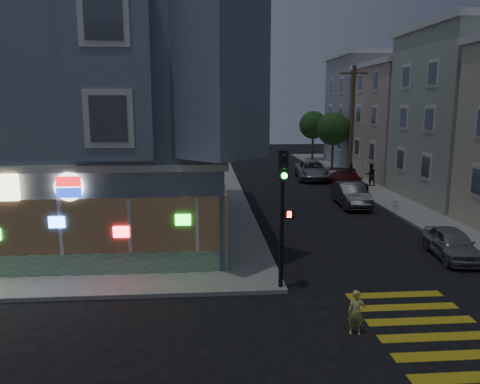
{
  "coord_description": "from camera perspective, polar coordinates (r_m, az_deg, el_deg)",
  "views": [
    {
      "loc": [
        0.27,
        -12.48,
        6.23
      ],
      "look_at": [
        1.65,
        5.19,
        2.88
      ],
      "focal_mm": 35.0,
      "sensor_mm": 36.0,
      "label": 1
    }
  ],
  "objects": [
    {
      "name": "fire_hydrant",
      "position": [
        28.49,
        18.49,
        -1.43
      ],
      "size": [
        0.4,
        0.23,
        0.69
      ],
      "color": "white",
      "rests_on": "sidewalk_ne"
    },
    {
      "name": "corner_building",
      "position": [
        24.29,
        -19.69,
        9.12
      ],
      "size": [
        14.6,
        14.6,
        11.4
      ],
      "color": "slate",
      "rests_on": "sidewalk_nw"
    },
    {
      "name": "parked_car_a",
      "position": [
        21.07,
        24.41,
        -5.72
      ],
      "size": [
        1.86,
        3.76,
        1.23
      ],
      "primitive_type": "imported",
      "rotation": [
        0.0,
        0.0,
        -0.12
      ],
      "color": "#93979A",
      "rests_on": "ground"
    },
    {
      "name": "running_child",
      "position": [
        13.56,
        13.98,
        -14.07
      ],
      "size": [
        0.51,
        0.39,
        1.24
      ],
      "primitive_type": "imported",
      "rotation": [
        0.0,
        0.0,
        -0.23
      ],
      "color": "#CED26B",
      "rests_on": "ground"
    },
    {
      "name": "ground",
      "position": [
        13.95,
        -5.31,
        -15.87
      ],
      "size": [
        120.0,
        120.0,
        0.0
      ],
      "primitive_type": "plane",
      "color": "black",
      "rests_on": "ground"
    },
    {
      "name": "row_house_c",
      "position": [
        42.15,
        22.9,
        7.74
      ],
      "size": [
        12.0,
        8.6,
        9.0
      ],
      "primitive_type": "cube",
      "color": "tan",
      "rests_on": "sidewalk_ne"
    },
    {
      "name": "row_house_d",
      "position": [
        50.3,
        18.26,
        9.24
      ],
      "size": [
        12.0,
        8.6,
        10.5
      ],
      "primitive_type": "cube",
      "color": "#9794A2",
      "rests_on": "sidewalk_ne"
    },
    {
      "name": "traffic_signal",
      "position": [
        15.16,
        5.3,
        -0.46
      ],
      "size": [
        0.59,
        0.52,
        4.67
      ],
      "rotation": [
        0.0,
        0.0,
        -0.34
      ],
      "color": "black",
      "rests_on": "sidewalk_nw"
    },
    {
      "name": "utility_pole",
      "position": [
        38.34,
        13.5,
        8.28
      ],
      "size": [
        2.2,
        0.3,
        9.0
      ],
      "color": "#4C3826",
      "rests_on": "sidewalk_ne"
    },
    {
      "name": "street_tree_far",
      "position": [
        51.92,
        8.91,
        8.06
      ],
      "size": [
        3.0,
        3.0,
        5.3
      ],
      "color": "#4C3826",
      "rests_on": "sidewalk_ne"
    },
    {
      "name": "pedestrian_b",
      "position": [
        36.14,
        13.37,
        2.11
      ],
      "size": [
        1.01,
        0.43,
        1.71
      ],
      "primitive_type": "imported",
      "rotation": [
        0.0,
        0.0,
        3.13
      ],
      "color": "#27232C",
      "rests_on": "sidewalk_ne"
    },
    {
      "name": "parked_car_c",
      "position": [
        34.87,
        13.0,
        1.3
      ],
      "size": [
        2.09,
        4.82,
        1.38
      ],
      "primitive_type": "imported",
      "rotation": [
        0.0,
        0.0,
        -0.03
      ],
      "color": "#4E1115",
      "rests_on": "ground"
    },
    {
      "name": "parked_car_b",
      "position": [
        29.56,
        13.39,
        -0.31
      ],
      "size": [
        1.73,
        4.48,
        1.46
      ],
      "primitive_type": "imported",
      "rotation": [
        0.0,
        0.0,
        -0.04
      ],
      "color": "#35373A",
      "rests_on": "ground"
    },
    {
      "name": "parked_car_d",
      "position": [
        39.44,
        8.78,
        2.61
      ],
      "size": [
        3.04,
        5.67,
        1.51
      ],
      "primitive_type": "imported",
      "rotation": [
        0.0,
        0.0,
        -0.1
      ],
      "color": "#92989B",
      "rests_on": "ground"
    },
    {
      "name": "pedestrian_a",
      "position": [
        36.52,
        15.62,
        2.06
      ],
      "size": [
        0.84,
        0.66,
        1.67
      ],
      "primitive_type": "imported",
      "rotation": [
        0.0,
        0.0,
        3.18
      ],
      "color": "black",
      "rests_on": "sidewalk_ne"
    },
    {
      "name": "sidewalk_nw",
      "position": [
        38.55,
        -25.33,
        0.49
      ],
      "size": [
        33.0,
        42.0,
        0.15
      ],
      "primitive_type": "cube",
      "color": "gray",
      "rests_on": "ground"
    },
    {
      "name": "street_tree_near",
      "position": [
        44.18,
        11.31,
        7.53
      ],
      "size": [
        3.0,
        3.0,
        5.3
      ],
      "color": "#4C3826",
      "rests_on": "sidewalk_ne"
    }
  ]
}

